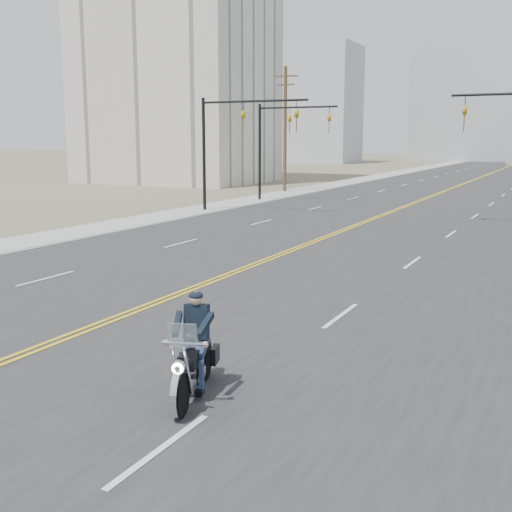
{
  "coord_description": "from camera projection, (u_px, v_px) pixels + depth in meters",
  "views": [
    {
      "loc": [
        10.09,
        -3.13,
        4.46
      ],
      "look_at": [
        3.12,
        10.91,
        1.6
      ],
      "focal_mm": 45.0,
      "sensor_mm": 36.0,
      "label": 1
    }
  ],
  "objects": [
    {
      "name": "road",
      "position": [
        472.0,
        181.0,
        69.66
      ],
      "size": [
        20.0,
        200.0,
        0.01
      ],
      "primitive_type": "cube",
      "color": "#303033",
      "rests_on": "ground"
    },
    {
      "name": "traffic_mast_left",
      "position": [
        232.0,
        131.0,
        39.21
      ],
      "size": [
        7.1,
        0.26,
        7.0
      ],
      "color": "black",
      "rests_on": "ground"
    },
    {
      "name": "haze_bldg_d",
      "position": [
        465.0,
        98.0,
        134.27
      ],
      "size": [
        20.0,
        15.0,
        26.0
      ],
      "primitive_type": "cube",
      "color": "#ADB2B7",
      "rests_on": "ground"
    },
    {
      "name": "utility_pole_left",
      "position": [
        285.0,
        127.0,
        54.75
      ],
      "size": [
        2.2,
        0.3,
        10.5
      ],
      "color": "brown",
      "rests_on": "ground"
    },
    {
      "name": "motorcyclist",
      "position": [
        192.0,
        347.0,
        11.11
      ],
      "size": [
        1.67,
        2.53,
        1.83
      ],
      "primitive_type": null,
      "rotation": [
        0.0,
        0.0,
        3.45
      ],
      "color": "black",
      "rests_on": "ground"
    },
    {
      "name": "traffic_mast_far",
      "position": [
        281.0,
        134.0,
        46.42
      ],
      "size": [
        6.1,
        0.26,
        7.0
      ],
      "color": "black",
      "rests_on": "ground"
    },
    {
      "name": "apartment_block",
      "position": [
        176.0,
        35.0,
        65.99
      ],
      "size": [
        18.0,
        14.0,
        30.0
      ],
      "primitive_type": "cube",
      "color": "silver",
      "rests_on": "ground"
    },
    {
      "name": "haze_bldg_f",
      "position": [
        280.0,
        123.0,
        142.96
      ],
      "size": [
        12.0,
        12.0,
        16.0
      ],
      "primitive_type": "cube",
      "color": "#ADB2B7",
      "rests_on": "ground"
    },
    {
      "name": "haze_bldg_a",
      "position": [
        319.0,
        105.0,
        122.65
      ],
      "size": [
        14.0,
        12.0,
        22.0
      ],
      "primitive_type": "cube",
      "color": "#B7BCC6",
      "rests_on": "ground"
    },
    {
      "name": "sidewalk_left",
      "position": [
        369.0,
        178.0,
        74.69
      ],
      "size": [
        3.0,
        200.0,
        0.01
      ],
      "primitive_type": "cube",
      "color": "#A5A5A0",
      "rests_on": "ground"
    }
  ]
}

